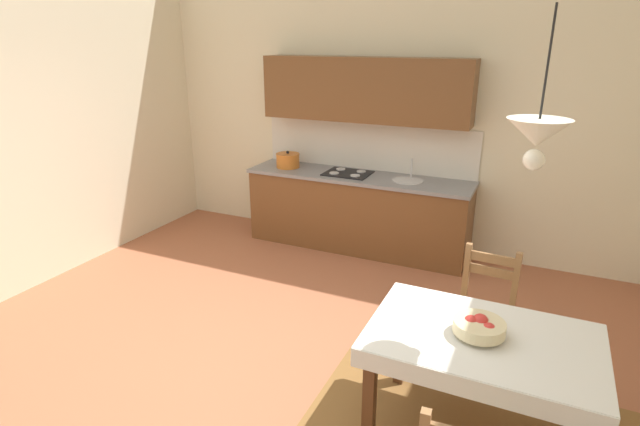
{
  "coord_description": "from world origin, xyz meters",
  "views": [
    {
      "loc": [
        1.7,
        -2.68,
        2.41
      ],
      "look_at": [
        0.0,
        1.01,
        0.97
      ],
      "focal_mm": 27.98,
      "sensor_mm": 36.0,
      "label": 1
    }
  ],
  "objects_px": {
    "dining_chair_kitchen_side": "(483,314)",
    "fruit_bowl": "(479,327)",
    "dining_table": "(481,356)",
    "pendant_lamp": "(538,135)",
    "kitchen_cabinetry": "(359,178)"
  },
  "relations": [
    {
      "from": "dining_chair_kitchen_side",
      "to": "fruit_bowl",
      "type": "height_order",
      "value": "dining_chair_kitchen_side"
    },
    {
      "from": "dining_table",
      "to": "dining_chair_kitchen_side",
      "type": "xyz_separation_m",
      "value": [
        -0.08,
        0.8,
        -0.17
      ]
    },
    {
      "from": "dining_chair_kitchen_side",
      "to": "fruit_bowl",
      "type": "relative_size",
      "value": 3.1
    },
    {
      "from": "dining_chair_kitchen_side",
      "to": "fruit_bowl",
      "type": "distance_m",
      "value": 0.89
    },
    {
      "from": "dining_table",
      "to": "pendant_lamp",
      "type": "distance_m",
      "value": 1.33
    },
    {
      "from": "kitchen_cabinetry",
      "to": "dining_table",
      "type": "height_order",
      "value": "kitchen_cabinetry"
    },
    {
      "from": "dining_table",
      "to": "fruit_bowl",
      "type": "distance_m",
      "value": 0.2
    },
    {
      "from": "dining_table",
      "to": "fruit_bowl",
      "type": "bearing_deg",
      "value": -162.95
    },
    {
      "from": "fruit_bowl",
      "to": "pendant_lamp",
      "type": "xyz_separation_m",
      "value": [
        0.16,
        0.07,
        1.13
      ]
    },
    {
      "from": "kitchen_cabinetry",
      "to": "dining_chair_kitchen_side",
      "type": "bearing_deg",
      "value": -46.93
    },
    {
      "from": "fruit_bowl",
      "to": "dining_chair_kitchen_side",
      "type": "bearing_deg",
      "value": 93.28
    },
    {
      "from": "fruit_bowl",
      "to": "pendant_lamp",
      "type": "relative_size",
      "value": 0.37
    },
    {
      "from": "kitchen_cabinetry",
      "to": "fruit_bowl",
      "type": "relative_size",
      "value": 8.75
    },
    {
      "from": "fruit_bowl",
      "to": "pendant_lamp",
      "type": "distance_m",
      "value": 1.14
    },
    {
      "from": "fruit_bowl",
      "to": "pendant_lamp",
      "type": "height_order",
      "value": "pendant_lamp"
    }
  ]
}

